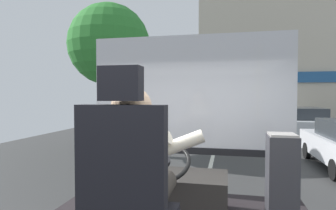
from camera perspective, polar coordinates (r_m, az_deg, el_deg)
The scene contains 9 objects.
ground at distance 10.83m, azimuth 9.53°, elevation -9.06°, with size 18.00×44.00×0.06m.
driver_seat at distance 1.67m, azimuth -8.12°, elevation -19.56°, with size 0.48×0.48×1.35m.
bus_driver at distance 1.74m, azimuth -6.61°, elevation -12.73°, with size 0.81×0.61×0.76m.
steering_console at distance 2.96m, azimuth 0.92°, elevation -17.37°, with size 1.10×0.96×0.77m.
fare_box at distance 2.80m, azimuth 22.29°, elevation -14.20°, with size 0.25×0.28×0.86m.
windshield_panel at distance 3.48m, azimuth 4.40°, elevation -0.55°, with size 2.50×0.08×1.48m.
street_tree at distance 10.04m, azimuth -11.96°, elevation 11.81°, with size 2.81×2.81×5.21m.
shop_building at distance 19.99m, azimuth 25.01°, elevation 7.20°, with size 12.31×4.91×7.86m.
parked_car_silver at distance 14.60m, azimuth 25.65°, elevation -3.26°, with size 2.04×4.09×1.48m.
Camera 1 is at (0.46, -1.82, 2.04)m, focal length 29.71 mm.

